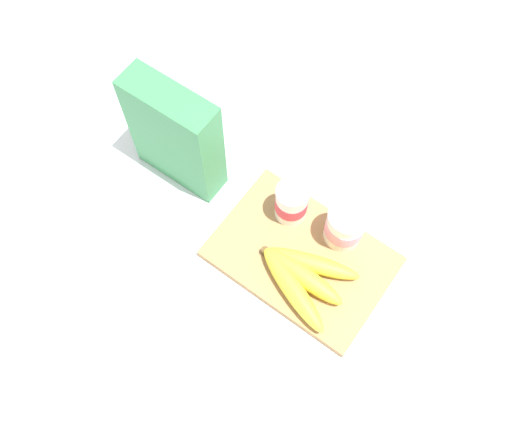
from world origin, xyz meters
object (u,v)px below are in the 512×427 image
(cutting_board, at_px, (302,257))
(yogurt_cup_back, at_px, (345,226))
(yogurt_cup_front, at_px, (291,202))
(banana_bunch, at_px, (301,277))
(cereal_box, at_px, (175,136))

(cutting_board, bearing_deg, yogurt_cup_back, 64.18)
(yogurt_cup_front, distance_m, banana_bunch, 0.14)
(cutting_board, xyz_separation_m, cereal_box, (-0.31, 0.02, 0.12))
(yogurt_cup_front, relative_size, banana_bunch, 0.49)
(cereal_box, height_order, yogurt_cup_front, cereal_box)
(cereal_box, distance_m, yogurt_cup_front, 0.25)
(cereal_box, xyz_separation_m, yogurt_cup_back, (0.35, 0.06, -0.06))
(cutting_board, bearing_deg, cereal_box, 176.54)
(cutting_board, height_order, cereal_box, cereal_box)
(cereal_box, relative_size, banana_bunch, 1.35)
(yogurt_cup_front, bearing_deg, yogurt_cup_back, 9.94)
(cereal_box, height_order, banana_bunch, cereal_box)
(yogurt_cup_front, bearing_deg, cutting_board, -41.15)
(cutting_board, distance_m, banana_bunch, 0.06)
(banana_bunch, bearing_deg, cereal_box, 169.60)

